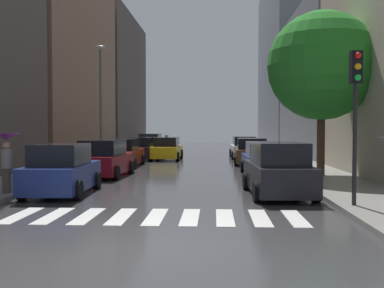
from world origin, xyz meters
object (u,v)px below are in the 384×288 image
(parked_car_right_nearest, at_px, (278,171))
(taxi_midroad, at_px, (167,149))
(parked_car_left_second, at_px, (104,159))
(lamp_post_left, at_px, (101,95))
(traffic_light_right_corner, at_px, (356,93))
(parked_car_left_fourth, at_px, (142,149))
(parked_car_right_fourth, at_px, (244,148))
(parked_car_left_fifth, at_px, (151,145))
(pedestrian_by_kerb, at_px, (6,151))
(parked_car_right_third, at_px, (251,152))
(parked_car_right_second, at_px, (264,160))
(parked_car_left_nearest, at_px, (62,171))
(street_tree_right, at_px, (322,66))
(parked_car_left_third, at_px, (123,153))

(parked_car_right_nearest, xyz_separation_m, taxi_midroad, (-5.64, 16.90, -0.08))
(parked_car_left_second, bearing_deg, lamp_post_left, 18.15)
(lamp_post_left, bearing_deg, traffic_light_right_corner, -53.27)
(parked_car_left_second, bearing_deg, parked_car_left_fourth, 2.62)
(parked_car_right_nearest, bearing_deg, parked_car_right_fourth, -3.02)
(parked_car_left_fifth, height_order, pedestrian_by_kerb, pedestrian_by_kerb)
(lamp_post_left, bearing_deg, parked_car_right_third, 4.43)
(parked_car_right_nearest, bearing_deg, parked_car_right_second, -5.16)
(parked_car_right_nearest, relative_size, traffic_light_right_corner, 1.02)
(parked_car_left_nearest, distance_m, parked_car_left_fifth, 22.79)
(parked_car_left_nearest, relative_size, parked_car_right_second, 0.99)
(parked_car_right_second, xyz_separation_m, street_tree_right, (2.43, -1.19, 4.36))
(parked_car_left_nearest, distance_m, parked_car_right_third, 15.00)
(parked_car_left_fifth, bearing_deg, parked_car_right_fourth, -117.98)
(parked_car_left_second, distance_m, pedestrian_by_kerb, 6.61)
(parked_car_right_nearest, bearing_deg, lamp_post_left, 34.55)
(parked_car_left_second, height_order, parked_car_right_third, parked_car_left_second)
(parked_car_right_third, relative_size, pedestrian_by_kerb, 2.15)
(parked_car_left_fourth, height_order, parked_car_right_nearest, parked_car_right_nearest)
(parked_car_left_second, xyz_separation_m, taxi_midroad, (1.79, 11.34, -0.05))
(parked_car_right_third, xyz_separation_m, street_tree_right, (2.54, -7.51, 4.35))
(parked_car_left_fourth, bearing_deg, parked_car_left_third, -179.82)
(parked_car_left_second, relative_size, lamp_post_left, 0.59)
(street_tree_right, relative_size, lamp_post_left, 1.03)
(pedestrian_by_kerb, bearing_deg, parked_car_right_fourth, 20.37)
(parked_car_right_second, distance_m, parked_car_right_third, 6.32)
(parked_car_left_fourth, xyz_separation_m, traffic_light_right_corner, (9.18, -19.28, 2.53))
(parked_car_right_nearest, relative_size, street_tree_right, 0.59)
(parked_car_right_fourth, xyz_separation_m, street_tree_right, (2.64, -13.24, 4.35))
(parked_car_left_fourth, bearing_deg, traffic_light_right_corner, -151.98)
(parked_car_left_second, bearing_deg, parked_car_left_fifth, 3.41)
(parked_car_right_third, height_order, lamp_post_left, lamp_post_left)
(parked_car_right_third, bearing_deg, parked_car_left_fifth, 40.62)
(parked_car_left_third, distance_m, parked_car_left_fourth, 5.64)
(parked_car_left_second, relative_size, parked_car_left_third, 0.92)
(parked_car_left_fourth, height_order, pedestrian_by_kerb, pedestrian_by_kerb)
(parked_car_left_second, bearing_deg, parked_car_right_fourth, -27.33)
(parked_car_right_nearest, height_order, taxi_midroad, parked_car_right_nearest)
(traffic_light_right_corner, relative_size, lamp_post_left, 0.59)
(parked_car_left_third, distance_m, parked_car_right_nearest, 13.42)
(parked_car_left_fourth, relative_size, parked_car_right_second, 1.04)
(traffic_light_right_corner, height_order, lamp_post_left, lamp_post_left)
(parked_car_left_fourth, xyz_separation_m, parked_car_right_nearest, (7.44, -16.65, 0.09))
(parked_car_right_fourth, height_order, taxi_midroad, taxi_midroad)
(parked_car_left_second, height_order, pedestrian_by_kerb, pedestrian_by_kerb)
(parked_car_right_fourth, bearing_deg, parked_car_right_third, -179.77)
(parked_car_left_fourth, height_order, traffic_light_right_corner, traffic_light_right_corner)
(parked_car_right_nearest, bearing_deg, parked_car_left_second, 50.37)
(parked_car_left_nearest, xyz_separation_m, taxi_midroad, (1.86, 16.96, -0.05))
(street_tree_right, bearing_deg, parked_car_right_nearest, -116.83)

